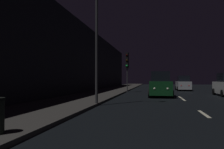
# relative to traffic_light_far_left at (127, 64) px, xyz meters

# --- Properties ---
(ground) EXTENTS (27.65, 84.00, 0.02)m
(ground) POSITION_rel_traffic_light_far_left_xyz_m (5.33, -0.46, -3.42)
(ground) COLOR black
(sidewalk_left) EXTENTS (4.40, 84.00, 0.15)m
(sidewalk_left) POSITION_rel_traffic_light_far_left_xyz_m (-2.30, -0.46, -3.34)
(sidewalk_left) COLOR #33302D
(sidewalk_left) RESTS_ON ground
(building_facade_left) EXTENTS (0.80, 63.00, 7.77)m
(building_facade_left) POSITION_rel_traffic_light_far_left_xyz_m (-4.90, -3.96, 0.47)
(building_facade_left) COLOR black
(building_facade_left) RESTS_ON ground
(lane_centerline) EXTENTS (0.16, 34.79, 0.01)m
(lane_centerline) POSITION_rel_traffic_light_far_left_xyz_m (5.33, -6.64, -3.40)
(lane_centerline) COLOR beige
(lane_centerline) RESTS_ON ground
(traffic_light_far_left) EXTENTS (0.36, 0.48, 4.71)m
(traffic_light_far_left) POSITION_rel_traffic_light_far_left_xyz_m (0.00, 0.00, 0.00)
(traffic_light_far_left) COLOR #38383A
(traffic_light_far_left) RESTS_ON ground
(streetlamp_overhead) EXTENTS (1.70, 0.44, 8.06)m
(streetlamp_overhead) POSITION_rel_traffic_light_far_left_xyz_m (0.23, -13.96, 1.85)
(streetlamp_overhead) COLOR #2D2D30
(streetlamp_overhead) RESTS_ON ground
(car_approaching_headlights) EXTENTS (2.05, 4.44, 2.24)m
(car_approaching_headlights) POSITION_rel_traffic_light_far_left_xyz_m (3.68, -6.29, -2.39)
(car_approaching_headlights) COLOR #0F3819
(car_approaching_headlights) RESTS_ON ground
(car_distant_taillights) EXTENTS (1.85, 4.01, 2.02)m
(car_distant_taillights) POSITION_rel_traffic_light_far_left_xyz_m (7.04, 5.23, -2.49)
(car_distant_taillights) COLOR #A5A8AD
(car_distant_taillights) RESTS_ON ground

